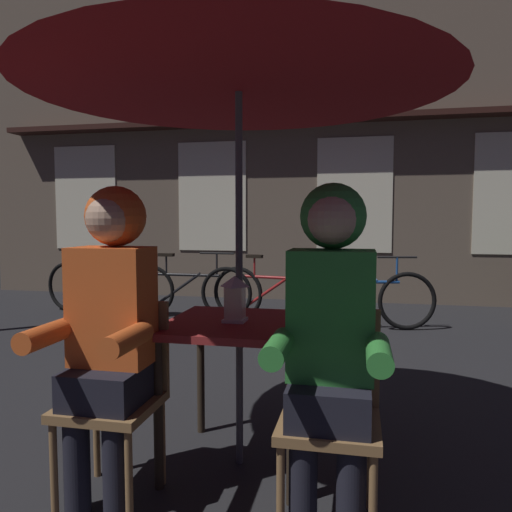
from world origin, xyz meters
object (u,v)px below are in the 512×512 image
object	(u,v)px
patio_umbrella	(239,52)
chair_left	(118,387)
lantern	(235,298)
person_right_hooded	(331,321)
bicycle_nearest	(95,288)
person_left_hooded	(110,312)
bicycle_second	(187,290)
bicycle_third	(276,294)
bicycle_fourth	(361,299)
chair_right	(331,404)
cafe_table	(239,341)

from	to	relation	value
patio_umbrella	chair_left	bearing A→B (deg)	-142.45
lantern	person_right_hooded	distance (m)	0.64
bicycle_nearest	chair_left	bearing A→B (deg)	-58.57
person_left_hooded	person_right_hooded	world-z (taller)	same
bicycle_nearest	bicycle_second	size ratio (longest dim) A/B	0.98
bicycle_third	bicycle_fourth	world-z (taller)	same
chair_right	bicycle_fourth	world-z (taller)	chair_right
chair_right	bicycle_third	xyz separation A→B (m)	(-0.87, 3.79, -0.14)
lantern	cafe_table	bearing A→B (deg)	47.97
person_left_hooded	bicycle_second	distance (m)	4.07
cafe_table	bicycle_second	xyz separation A→B (m)	(-1.54, 3.47, -0.29)
bicycle_nearest	bicycle_third	size ratio (longest dim) A/B	0.99
person_right_hooded	bicycle_nearest	distance (m)	5.12
person_left_hooded	bicycle_nearest	distance (m)	4.56
patio_umbrella	chair_left	size ratio (longest dim) A/B	2.66
chair_right	chair_left	bearing A→B (deg)	180.00
lantern	chair_left	bearing A→B (deg)	-142.92
bicycle_nearest	lantern	bearing A→B (deg)	-51.14
patio_umbrella	bicycle_second	bearing A→B (deg)	113.88
lantern	chair_right	size ratio (longest dim) A/B	0.27
chair_right	person_right_hooded	size ratio (longest dim) A/B	0.62
cafe_table	bicycle_third	distance (m)	3.45
cafe_table	lantern	size ratio (longest dim) A/B	3.20
person_left_hooded	bicycle_nearest	bearing A→B (deg)	121.05
person_right_hooded	bicycle_nearest	xyz separation A→B (m)	(-3.30, 3.88, -0.50)
person_left_hooded	cafe_table	bearing A→B (deg)	41.57
chair_left	bicycle_third	size ratio (longest dim) A/B	0.52
bicycle_second	chair_left	bearing A→B (deg)	-74.61
lantern	bicycle_fourth	world-z (taller)	lantern
lantern	person_left_hooded	bearing A→B (deg)	-138.70
bicycle_second	bicycle_third	size ratio (longest dim) A/B	1.01
chair_left	chair_right	xyz separation A→B (m)	(0.96, 0.00, 0.00)
cafe_table	chair_right	xyz separation A→B (m)	(0.48, -0.37, -0.15)
bicycle_third	chair_left	bearing A→B (deg)	-91.35
lantern	bicycle_nearest	size ratio (longest dim) A/B	0.14
chair_left	bicycle_nearest	xyz separation A→B (m)	(-2.34, 3.82, -0.14)
chair_left	chair_right	size ratio (longest dim) A/B	1.00
bicycle_nearest	bicycle_third	xyz separation A→B (m)	(2.43, -0.04, 0.00)
person_left_hooded	person_right_hooded	bearing A→B (deg)	0.00
patio_umbrella	bicycle_nearest	world-z (taller)	patio_umbrella
chair_right	bicycle_fourth	xyz separation A→B (m)	(0.14, 3.58, -0.14)
person_right_hooded	bicycle_third	distance (m)	3.97
cafe_table	bicycle_third	xyz separation A→B (m)	(-0.39, 3.42, -0.29)
lantern	bicycle_third	xyz separation A→B (m)	(-0.37, 3.44, -0.51)
patio_umbrella	bicycle_third	xyz separation A→B (m)	(-0.39, 3.42, -1.71)
lantern	bicycle_fourth	distance (m)	3.34
patio_umbrella	chair_left	distance (m)	1.68
chair_left	bicycle_nearest	distance (m)	4.48
chair_right	bicycle_nearest	distance (m)	5.05
bicycle_second	person_left_hooded	bearing A→B (deg)	-74.82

